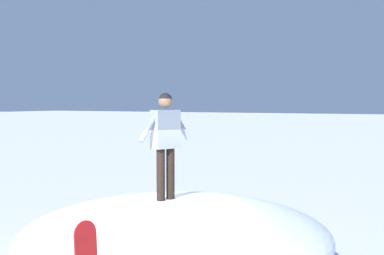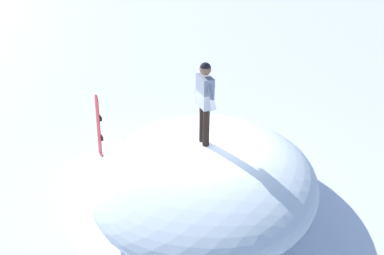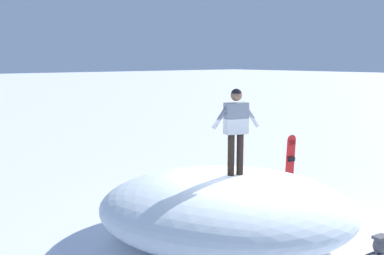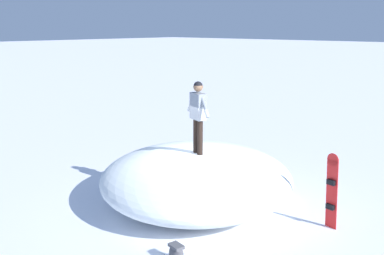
% 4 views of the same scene
% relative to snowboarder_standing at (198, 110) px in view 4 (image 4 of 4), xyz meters
% --- Properties ---
extents(ground, '(240.00, 240.00, 0.00)m').
position_rel_snowboarder_standing_xyz_m(ground, '(-0.10, 0.25, -2.40)').
color(ground, white).
extents(snow_mound, '(6.99, 7.08, 1.34)m').
position_rel_snowboarder_standing_xyz_m(snow_mound, '(0.14, -0.10, -1.73)').
color(snow_mound, white).
rests_on(snow_mound, ground).
extents(snowboarder_standing, '(1.01, 0.45, 1.76)m').
position_rel_snowboarder_standing_xyz_m(snowboarder_standing, '(0.00, 0.00, 0.00)').
color(snowboarder_standing, black).
rests_on(snowboarder_standing, snow_mound).
extents(snowboard_primary_upright, '(0.30, 0.19, 1.73)m').
position_rel_snowboarder_standing_xyz_m(snowboard_primary_upright, '(-3.03, -0.96, -1.51)').
color(snowboard_primary_upright, red).
rests_on(snowboard_primary_upright, ground).
extents(backpack_near, '(0.54, 0.29, 0.36)m').
position_rel_snowboarder_standing_xyz_m(backpack_near, '(-1.57, 2.36, -2.22)').
color(backpack_near, '#4C4C51').
rests_on(backpack_near, ground).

